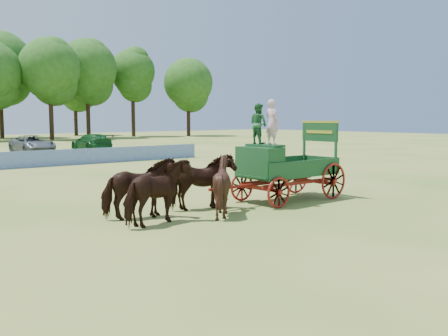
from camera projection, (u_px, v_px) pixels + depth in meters
ground at (224, 206)px, 17.70m from camera, size 160.00×160.00×0.00m
horse_lead_left at (159, 193)px, 14.48m from camera, size 2.43×1.52×1.90m
horse_lead_right at (139, 188)px, 15.32m from camera, size 2.42×1.50×1.90m
horse_wheel_left at (222, 185)px, 16.01m from camera, size 1.85×1.68×1.91m
horse_wheel_right at (201, 182)px, 16.85m from camera, size 2.40×1.42×1.90m
farm_dray at (275, 159)px, 18.27m from camera, size 6.00×2.00×3.75m
sponsor_banner at (25, 160)px, 30.75m from camera, size 26.00×0.08×1.05m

